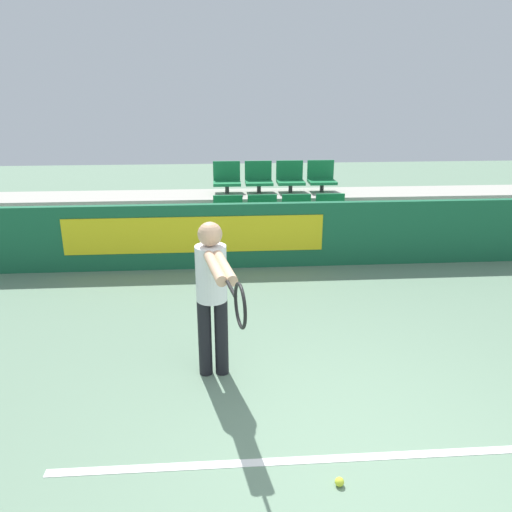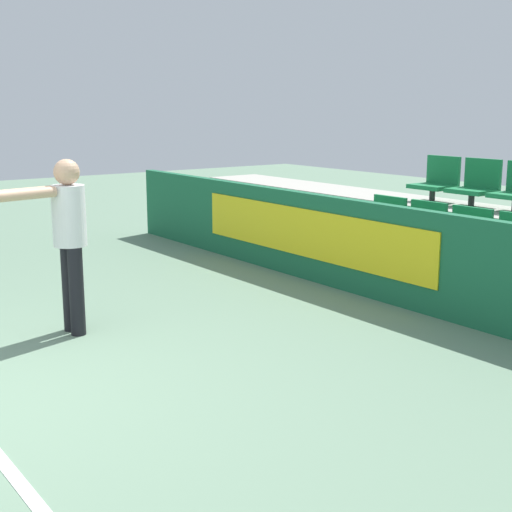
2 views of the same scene
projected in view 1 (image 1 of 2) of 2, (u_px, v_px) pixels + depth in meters
The scene contains 15 objects.
ground_plane at pixel (360, 474), 3.64m from camera, with size 30.00×30.00×0.00m, color slate.
court_baseline at pixel (354, 457), 3.79m from camera, with size 4.60×0.08×0.01m.
barrier_wall at pixel (282, 235), 7.64m from camera, with size 10.48×0.14×1.00m.
bleacher_tier_front at pixel (280, 242), 8.24m from camera, with size 10.08×0.91×0.42m.
bleacher_tier_middle at pixel (275, 216), 9.03m from camera, with size 10.08×0.91×0.85m.
stadium_chair_0 at pixel (228, 214), 8.14m from camera, with size 0.48×0.41×0.54m.
stadium_chair_1 at pixel (263, 214), 8.18m from camera, with size 0.48×0.41×0.54m.
stadium_chair_2 at pixel (297, 213), 8.22m from camera, with size 0.48×0.41×0.54m.
stadium_chair_3 at pixel (331, 213), 8.26m from camera, with size 0.48×0.41×0.54m.
stadium_chair_4 at pixel (227, 179), 8.86m from camera, with size 0.48×0.41×0.54m.
stadium_chair_5 at pixel (259, 178), 8.90m from camera, with size 0.48×0.41×0.54m.
stadium_chair_6 at pixel (290, 178), 8.94m from camera, with size 0.48×0.41×0.54m.
stadium_chair_7 at pixel (321, 177), 8.98m from camera, with size 0.48×0.41×0.54m.
tennis_player at pixel (213, 288), 4.53m from camera, with size 0.40×1.51×1.54m.
tennis_ball at pixel (339, 482), 3.52m from camera, with size 0.07×0.07×0.07m.
Camera 1 is at (-0.97, -2.86, 2.70)m, focal length 35.00 mm.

